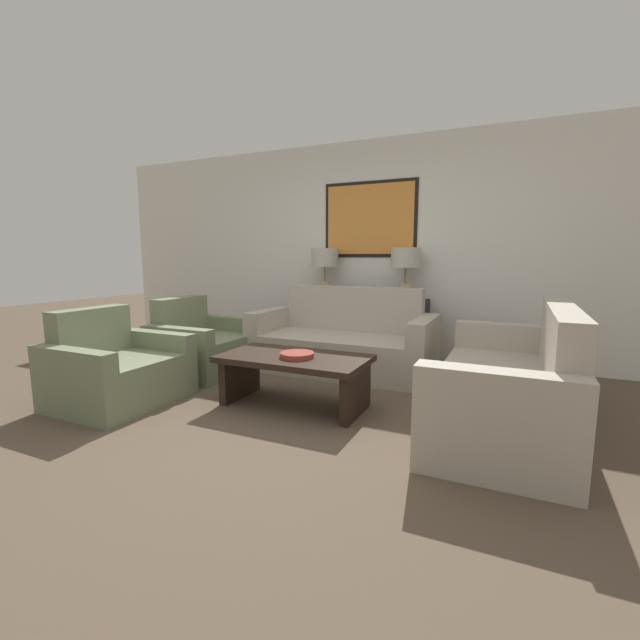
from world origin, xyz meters
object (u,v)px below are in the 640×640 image
at_px(table_lamp_left, 325,262).
at_px(decorative_bowl, 297,355).
at_px(armchair_near_camera, 117,371).
at_px(couch_by_back_wall, 343,344).
at_px(couch_by_side, 510,388).
at_px(coffee_table, 294,369).
at_px(console_table, 363,328).
at_px(table_lamp_right, 406,263).
at_px(armchair_near_back_wall, 202,347).

height_order(table_lamp_left, decorative_bowl, table_lamp_left).
xyz_separation_m(decorative_bowl, armchair_near_camera, (-1.49, -0.50, -0.18)).
relative_size(couch_by_back_wall, couch_by_side, 1.00).
xyz_separation_m(couch_by_back_wall, coffee_table, (0.05, -1.24, 0.02)).
bearing_deg(console_table, table_lamp_left, 180.00).
height_order(table_lamp_right, armchair_near_back_wall, table_lamp_right).
xyz_separation_m(table_lamp_right, armchair_near_back_wall, (-1.90, -1.33, -0.90)).
bearing_deg(armchair_near_camera, coffee_table, 21.02).
distance_m(console_table, armchair_near_back_wall, 1.92).
bearing_deg(armchair_near_back_wall, table_lamp_left, 56.71).
height_order(table_lamp_left, armchair_near_camera, table_lamp_left).
height_order(coffee_table, armchair_near_camera, armchair_near_camera).
distance_m(table_lamp_right, coffee_table, 2.11).
xyz_separation_m(table_lamp_right, armchair_near_camera, (-1.90, -2.43, -0.90)).
bearing_deg(table_lamp_left, decorative_bowl, -72.15).
distance_m(table_lamp_right, armchair_near_camera, 3.21).
bearing_deg(table_lamp_left, couch_by_back_wall, -51.07).
relative_size(table_lamp_left, table_lamp_right, 1.00).
height_order(couch_by_back_wall, decorative_bowl, couch_by_back_wall).
relative_size(table_lamp_right, couch_by_back_wall, 0.30).
distance_m(console_table, couch_by_back_wall, 0.64).
distance_m(console_table, decorative_bowl, 1.93).
bearing_deg(couch_by_side, table_lamp_left, 143.92).
height_order(couch_by_back_wall, coffee_table, couch_by_back_wall).
distance_m(table_lamp_left, armchair_near_camera, 2.73).
height_order(couch_by_back_wall, armchair_near_back_wall, couch_by_back_wall).
xyz_separation_m(console_table, decorative_bowl, (0.11, -1.92, 0.08)).
bearing_deg(armchair_near_back_wall, armchair_near_camera, -90.00).
xyz_separation_m(table_lamp_left, armchair_near_camera, (-0.87, -2.43, -0.90)).
bearing_deg(couch_by_back_wall, table_lamp_right, 51.07).
bearing_deg(table_lamp_right, table_lamp_left, 180.00).
distance_m(table_lamp_left, coffee_table, 2.14).
relative_size(table_lamp_left, armchair_near_back_wall, 0.61).
relative_size(table_lamp_right, decorative_bowl, 2.14).
distance_m(console_table, couch_by_side, 2.35).
bearing_deg(armchair_near_back_wall, console_table, 43.78).
xyz_separation_m(console_table, couch_by_back_wall, (0.00, -0.63, -0.08)).
distance_m(decorative_bowl, armchair_near_back_wall, 1.62).
distance_m(couch_by_side, armchair_near_back_wall, 3.10).
height_order(couch_by_back_wall, couch_by_side, same).
bearing_deg(decorative_bowl, table_lamp_right, 78.09).
xyz_separation_m(couch_by_back_wall, decorative_bowl, (0.11, -1.29, 0.15)).
height_order(table_lamp_left, couch_by_side, table_lamp_left).
distance_m(table_lamp_right, armchair_near_back_wall, 2.48).
height_order(table_lamp_left, table_lamp_right, same).
height_order(console_table, armchair_near_camera, armchair_near_camera).
bearing_deg(console_table, decorative_bowl, -86.82).
bearing_deg(armchair_near_camera, decorative_bowl, 18.70).
xyz_separation_m(console_table, table_lamp_right, (0.51, 0.00, 0.80)).
bearing_deg(couch_by_side, armchair_near_camera, -165.20).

